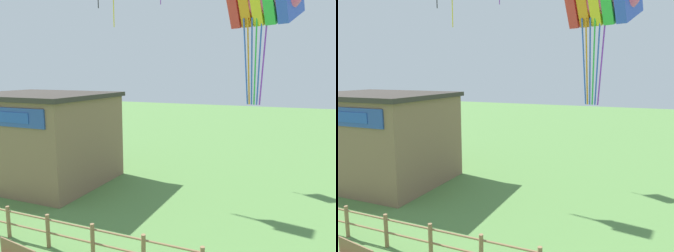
{
  "view_description": "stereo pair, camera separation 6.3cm",
  "coord_description": "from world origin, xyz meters",
  "views": [
    {
      "loc": [
        4.3,
        -2.68,
        6.15
      ],
      "look_at": [
        0.0,
        7.74,
        4.33
      ],
      "focal_mm": 35.0,
      "sensor_mm": 36.0,
      "label": 1
    },
    {
      "loc": [
        4.35,
        -2.66,
        6.15
      ],
      "look_at": [
        0.0,
        7.74,
        4.33
      ],
      "focal_mm": 35.0,
      "sensor_mm": 36.0,
      "label": 2
    }
  ],
  "objects": [
    {
      "name": "seaside_building",
      "position": [
        -9.26,
        11.45,
        2.54
      ],
      "size": [
        7.37,
        6.12,
        5.06
      ],
      "color": "#84664C",
      "rests_on": "ground_plane"
    },
    {
      "name": "wooden_fence",
      "position": [
        0.0,
        5.74,
        0.69
      ],
      "size": [
        19.08,
        0.14,
        1.23
      ],
      "color": "olive",
      "rests_on": "ground_plane"
    }
  ]
}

